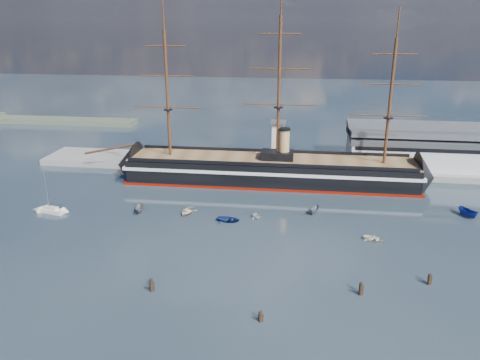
# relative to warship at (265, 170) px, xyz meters

# --- Properties ---
(ground) EXTENTS (600.00, 600.00, 0.00)m
(ground) POSITION_rel_warship_xyz_m (0.13, -20.00, -4.04)
(ground) COLOR #18262F
(ground) RESTS_ON ground
(quay) EXTENTS (180.00, 18.00, 2.00)m
(quay) POSITION_rel_warship_xyz_m (10.13, 16.00, -4.04)
(quay) COLOR slate
(quay) RESTS_ON ground
(warehouse) EXTENTS (63.00, 21.00, 11.60)m
(warehouse) POSITION_rel_warship_xyz_m (58.13, 20.00, 3.95)
(warehouse) COLOR #B7BABC
(warehouse) RESTS_ON ground
(quay_tower) EXTENTS (5.00, 5.00, 15.00)m
(quay_tower) POSITION_rel_warship_xyz_m (3.13, 13.00, 5.72)
(quay_tower) COLOR silver
(quay_tower) RESTS_ON ground
(shoreline) EXTENTS (120.00, 10.00, 4.00)m
(shoreline) POSITION_rel_warship_xyz_m (-139.10, 75.00, -2.59)
(shoreline) COLOR #3F4C38
(shoreline) RESTS_ON ground
(warship) EXTENTS (112.94, 16.93, 53.94)m
(warship) POSITION_rel_warship_xyz_m (0.00, 0.00, 0.00)
(warship) COLOR black
(warship) RESTS_ON ground
(sailboat) EXTENTS (7.86, 3.95, 12.07)m
(sailboat) POSITION_rel_warship_xyz_m (-53.98, -32.35, -3.27)
(sailboat) COLOR beige
(sailboat) RESTS_ON ground
(motorboat_a) EXTENTS (6.28, 3.45, 2.38)m
(motorboat_a) POSITION_rel_warship_xyz_m (-30.74, -29.16, -4.04)
(motorboat_a) COLOR slate
(motorboat_a) RESTS_ON ground
(motorboat_b) EXTENTS (1.82, 3.80, 1.71)m
(motorboat_b) POSITION_rel_warship_xyz_m (-6.45, -31.58, -4.04)
(motorboat_b) COLOR navy
(motorboat_b) RESTS_ON ground
(motorboat_c) EXTENTS (5.94, 3.66, 2.23)m
(motorboat_c) POSITION_rel_warship_xyz_m (15.29, -23.26, -4.04)
(motorboat_c) COLOR slate
(motorboat_c) RESTS_ON ground
(motorboat_d) EXTENTS (5.46, 5.28, 1.95)m
(motorboat_d) POSITION_rel_warship_xyz_m (0.38, -28.78, -4.04)
(motorboat_d) COLOR silver
(motorboat_d) RESTS_ON ground
(motorboat_e) EXTENTS (2.55, 3.36, 1.46)m
(motorboat_e) POSITION_rel_warship_xyz_m (28.72, -37.78, -4.04)
(motorboat_e) COLOR beige
(motorboat_e) RESTS_ON ground
(motorboat_f) EXTENTS (7.28, 5.59, 2.77)m
(motorboat_f) POSITION_rel_warship_xyz_m (54.62, -20.14, -4.04)
(motorboat_f) COLOR navy
(motorboat_f) RESTS_ON ground
(motorboat_g) EXTENTS (3.85, 1.95, 1.72)m
(motorboat_g) POSITION_rel_warship_xyz_m (-18.05, -28.05, -4.04)
(motorboat_g) COLOR beige
(motorboat_g) RESTS_ON ground
(piling_near_left) EXTENTS (0.64, 0.64, 3.33)m
(piling_near_left) POSITION_rel_warship_xyz_m (-15.59, -65.39, -4.04)
(piling_near_left) COLOR black
(piling_near_left) RESTS_ON ground
(piling_near_mid) EXTENTS (0.64, 0.64, 2.70)m
(piling_near_mid) POSITION_rel_warship_xyz_m (5.60, -71.89, -4.04)
(piling_near_mid) COLOR black
(piling_near_mid) RESTS_ON ground
(piling_near_right) EXTENTS (0.64, 0.64, 3.31)m
(piling_near_right) POSITION_rel_warship_xyz_m (23.24, -61.24, -4.04)
(piling_near_right) COLOR black
(piling_near_right) RESTS_ON ground
(piling_far_right) EXTENTS (0.64, 0.64, 3.00)m
(piling_far_right) POSITION_rel_warship_xyz_m (36.74, -55.71, -4.04)
(piling_far_right) COLOR black
(piling_far_right) RESTS_ON ground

